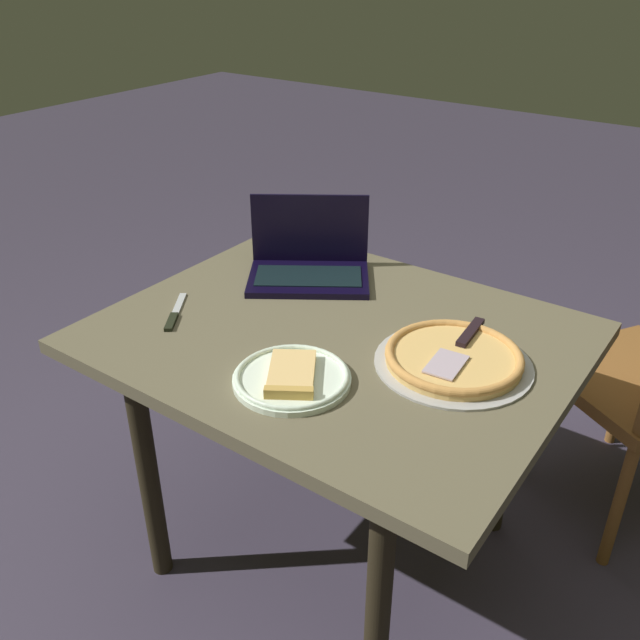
{
  "coord_description": "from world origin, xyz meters",
  "views": [
    {
      "loc": [
        0.81,
        -1.2,
        1.59
      ],
      "look_at": [
        -0.05,
        -0.01,
        0.76
      ],
      "focal_mm": 38.17,
      "sensor_mm": 36.0,
      "label": 1
    }
  ],
  "objects_px": {
    "pizza_plate": "(292,377)",
    "table_knife": "(174,315)",
    "laptop": "(309,262)",
    "pizza_tray": "(454,358)",
    "dining_table": "(336,362)"
  },
  "relations": [
    {
      "from": "pizza_plate",
      "to": "table_knife",
      "type": "bearing_deg",
      "value": 171.89
    },
    {
      "from": "dining_table",
      "to": "laptop",
      "type": "relative_size",
      "value": 2.8
    },
    {
      "from": "pizza_plate",
      "to": "table_knife",
      "type": "height_order",
      "value": "pizza_plate"
    },
    {
      "from": "pizza_plate",
      "to": "dining_table",
      "type": "bearing_deg",
      "value": 100.8
    },
    {
      "from": "dining_table",
      "to": "laptop",
      "type": "distance_m",
      "value": 0.35
    },
    {
      "from": "pizza_tray",
      "to": "table_knife",
      "type": "distance_m",
      "value": 0.71
    },
    {
      "from": "laptop",
      "to": "pizza_tray",
      "type": "relative_size",
      "value": 1.12
    },
    {
      "from": "table_knife",
      "to": "laptop",
      "type": "bearing_deg",
      "value": 70.15
    },
    {
      "from": "dining_table",
      "to": "laptop",
      "type": "xyz_separation_m",
      "value": [
        -0.24,
        0.21,
        0.13
      ]
    },
    {
      "from": "pizza_tray",
      "to": "table_knife",
      "type": "relative_size",
      "value": 2.03
    },
    {
      "from": "pizza_plate",
      "to": "laptop",
      "type": "bearing_deg",
      "value": 122.32
    },
    {
      "from": "dining_table",
      "to": "table_knife",
      "type": "bearing_deg",
      "value": -154.96
    },
    {
      "from": "pizza_plate",
      "to": "pizza_tray",
      "type": "bearing_deg",
      "value": 46.77
    },
    {
      "from": "dining_table",
      "to": "table_knife",
      "type": "xyz_separation_m",
      "value": [
        -0.38,
        -0.18,
        0.09
      ]
    },
    {
      "from": "pizza_plate",
      "to": "table_knife",
      "type": "relative_size",
      "value": 1.47
    }
  ]
}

